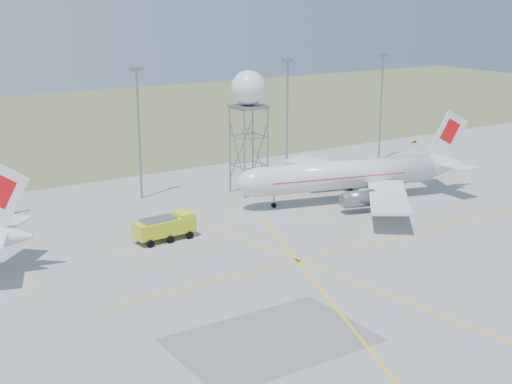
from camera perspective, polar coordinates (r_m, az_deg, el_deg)
grass_strip at (r=185.10m, az=-15.74°, el=5.22°), size 400.00×120.00×0.03m
mast_b at (r=111.14m, az=-9.37°, el=5.51°), size 2.20×0.50×20.50m
mast_c at (r=124.87m, az=2.52°, el=6.76°), size 2.20×0.50×20.50m
mast_d at (r=138.70m, az=10.00°, el=7.40°), size 2.20×0.50×20.50m
taxi_sign_near at (r=155.53m, az=12.54°, el=3.92°), size 1.60×0.17×1.20m
taxi_sign_far at (r=160.53m, az=14.30°, el=4.16°), size 1.60×0.17×1.20m
airliner_main at (r=111.23m, az=7.64°, el=1.37°), size 38.65×36.81×13.28m
radar_tower at (r=112.86m, az=-0.59°, el=5.34°), size 5.45×5.45×19.73m
fire_truck at (r=93.52m, az=-7.20°, el=-2.90°), size 8.27×3.63×3.25m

